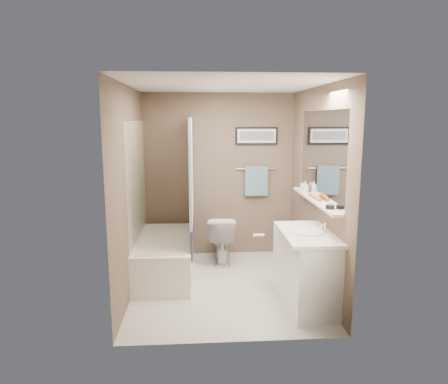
{
  "coord_description": "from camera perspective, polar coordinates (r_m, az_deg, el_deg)",
  "views": [
    {
      "loc": [
        -0.32,
        -4.6,
        2.02
      ],
      "look_at": [
        0.0,
        0.15,
        1.15
      ],
      "focal_mm": 32.0,
      "sensor_mm": 36.0,
      "label": 1
    }
  ],
  "objects": [
    {
      "name": "countertop",
      "position": [
        4.35,
        11.83,
        -5.89
      ],
      "size": [
        0.54,
        0.96,
        0.04
      ],
      "primitive_type": "cube",
      "color": "silver",
      "rests_on": "vanity"
    },
    {
      "name": "ground",
      "position": [
        5.04,
        0.12,
        -13.29
      ],
      "size": [
        2.5,
        2.5,
        0.0
      ],
      "primitive_type": "plane",
      "color": "beige",
      "rests_on": "ground"
    },
    {
      "name": "door",
      "position": [
        3.62,
        10.28,
        -6.21
      ],
      "size": [
        0.8,
        0.02,
        2.0
      ],
      "primitive_type": "cube",
      "color": "silver",
      "rests_on": "wall_front"
    },
    {
      "name": "wall_left",
      "position": [
        4.74,
        -13.03,
        0.11
      ],
      "size": [
        0.04,
        2.5,
        2.4
      ],
      "primitive_type": "cube",
      "color": "brown",
      "rests_on": "ground"
    },
    {
      "name": "candle_bowl_near",
      "position": [
        4.23,
        14.91,
        -2.08
      ],
      "size": [
        0.09,
        0.09,
        0.04
      ],
      "primitive_type": "cylinder",
      "color": "black",
      "rests_on": "shelf"
    },
    {
      "name": "sink_basin",
      "position": [
        4.34,
        11.72,
        -5.54
      ],
      "size": [
        0.34,
        0.34,
        0.01
      ],
      "primitive_type": "cylinder",
      "color": "white",
      "rests_on": "countertop"
    },
    {
      "name": "soap_bottle",
      "position": [
        5.13,
        11.51,
        0.77
      ],
      "size": [
        0.07,
        0.07,
        0.14
      ],
      "primitive_type": "imported",
      "rotation": [
        0.0,
        0.0,
        0.13
      ],
      "color": "#999999",
      "rests_on": "shelf"
    },
    {
      "name": "shelf",
      "position": [
        4.74,
        12.82,
        -1.1
      ],
      "size": [
        0.12,
        1.6,
        0.03
      ],
      "primitive_type": "cube",
      "color": "silver",
      "rests_on": "wall_right"
    },
    {
      "name": "tile_surround",
      "position": [
        5.26,
        -12.22,
        -1.06
      ],
      "size": [
        0.02,
        1.55,
        2.0
      ],
      "primitive_type": "cube",
      "color": "#BFB391",
      "rests_on": "wall_left"
    },
    {
      "name": "art_mat",
      "position": [
        5.89,
        4.7,
        7.99
      ],
      "size": [
        0.56,
        0.0,
        0.2
      ],
      "primitive_type": "cube",
      "color": "white",
      "rests_on": "art_frame"
    },
    {
      "name": "faucet_spout",
      "position": [
        4.39,
        14.26,
        -4.91
      ],
      "size": [
        0.02,
        0.02,
        0.1
      ],
      "primitive_type": "cylinder",
      "color": "silver",
      "rests_on": "countertop"
    },
    {
      "name": "door_handle",
      "position": [
        3.6,
        4.95,
        -6.15
      ],
      "size": [
        0.1,
        0.02,
        0.02
      ],
      "primitive_type": "cylinder",
      "rotation": [
        0.0,
        1.57,
        0.0
      ],
      "color": "silver",
      "rests_on": "door"
    },
    {
      "name": "wall_right",
      "position": [
        4.88,
        12.88,
        0.41
      ],
      "size": [
        0.04,
        2.5,
        2.4
      ],
      "primitive_type": "cube",
      "color": "brown",
      "rests_on": "ground"
    },
    {
      "name": "towel",
      "position": [
        5.93,
        4.63,
        1.6
      ],
      "size": [
        0.34,
        0.05,
        0.44
      ],
      "primitive_type": "cube",
      "color": "#84A9C0",
      "rests_on": "towel_bar"
    },
    {
      "name": "curtain_rod",
      "position": [
        5.1,
        -4.83,
        10.65
      ],
      "size": [
        0.02,
        1.55,
        0.02
      ],
      "primitive_type": "cylinder",
      "rotation": [
        1.57,
        0.0,
        0.0
      ],
      "color": "silver",
      "rests_on": "wall_left"
    },
    {
      "name": "wall_front",
      "position": [
        3.49,
        1.52,
        -3.28
      ],
      "size": [
        2.2,
        0.04,
        2.4
      ],
      "primitive_type": "cube",
      "color": "brown",
      "rests_on": "ground"
    },
    {
      "name": "wall_back",
      "position": [
        5.9,
        -0.7,
        2.37
      ],
      "size": [
        2.2,
        0.04,
        2.4
      ],
      "primitive_type": "cube",
      "color": "brown",
      "rests_on": "ground"
    },
    {
      "name": "ceiling",
      "position": [
        4.63,
        0.13,
        14.81
      ],
      "size": [
        2.2,
        2.5,
        0.04
      ],
      "primitive_type": "cube",
      "color": "white",
      "rests_on": "wall_back"
    },
    {
      "name": "art_frame",
      "position": [
        5.9,
        4.67,
        7.99
      ],
      "size": [
        0.62,
        0.02,
        0.26
      ],
      "primitive_type": "cube",
      "color": "black",
      "rests_on": "wall_back"
    },
    {
      "name": "vanity",
      "position": [
        4.49,
        11.75,
        -11.04
      ],
      "size": [
        0.58,
        0.94,
        0.8
      ],
      "primitive_type": "cube",
      "rotation": [
        0.0,
        0.0,
        0.09
      ],
      "color": "white",
      "rests_on": "ground"
    },
    {
      "name": "faucet_knob",
      "position": [
        4.48,
        13.86,
        -4.83
      ],
      "size": [
        0.05,
        0.05,
        0.05
      ],
      "primitive_type": "sphere",
      "color": "white",
      "rests_on": "countertop"
    },
    {
      "name": "hair_brush_back",
      "position": [
        4.78,
        12.68,
        -0.55
      ],
      "size": [
        0.07,
        0.22,
        0.04
      ],
      "primitive_type": "cylinder",
      "rotation": [
        1.57,
        0.0,
        0.13
      ],
      "color": "#C35F1B",
      "rests_on": "shelf"
    },
    {
      "name": "glass_jar",
      "position": [
        5.21,
        11.28,
        0.71
      ],
      "size": [
        0.08,
        0.08,
        0.1
      ],
      "primitive_type": "cylinder",
      "color": "silver",
      "rests_on": "shelf"
    },
    {
      "name": "bathtub",
      "position": [
        5.33,
        -8.36,
        -9.15
      ],
      "size": [
        0.72,
        1.51,
        0.5
      ],
      "primitive_type": "cube",
      "rotation": [
        0.0,
        0.0,
        -0.01
      ],
      "color": "white",
      "rests_on": "ground"
    },
    {
      "name": "pink_comb",
      "position": [
        4.87,
        12.38,
        -0.56
      ],
      "size": [
        0.05,
        0.16,
        0.01
      ],
      "primitive_type": "cube",
      "rotation": [
        0.0,
        0.0,
        0.1
      ],
      "color": "pink",
      "rests_on": "shelf"
    },
    {
      "name": "art_image",
      "position": [
        5.89,
        4.7,
        7.99
      ],
      "size": [
        0.5,
        0.0,
        0.13
      ],
      "primitive_type": "cube",
      "color": "#595959",
      "rests_on": "art_mat"
    },
    {
      "name": "mirror",
      "position": [
        4.69,
        13.73,
        5.16
      ],
      "size": [
        0.02,
        1.6,
        1.0
      ],
      "primitive_type": "cube",
      "color": "silver",
      "rests_on": "wall_right"
    },
    {
      "name": "curtain_upper",
      "position": [
        5.14,
        -4.72,
        3.39
      ],
      "size": [
        0.03,
        1.45,
        1.28
      ],
      "primitive_type": "cube",
      "color": "white",
      "rests_on": "curtain_rod"
    },
    {
      "name": "tub_rim",
      "position": [
        5.25,
        -8.43,
        -6.58
      ],
      "size": [
        0.56,
        1.36,
        0.02
      ],
      "primitive_type": "cube",
      "color": "silver",
      "rests_on": "bathtub"
    },
    {
      "name": "towel_bar",
      "position": [
        5.93,
        4.63,
        3.35
      ],
      "size": [
        0.6,
        0.02,
        0.02
      ],
      "primitive_type": "cylinder",
      "rotation": [
        0.0,
        1.57,
        0.0
      ],
      "color": "silver",
      "rests_on": "wall_back"
    },
    {
      "name": "toilet",
      "position": [
        5.74,
        -0.31,
        -6.64
      ],
      "size": [
        0.43,
        0.69,
        0.68
      ],
      "primitive_type": "imported",
      "rotation": [
        0.0,
        0.0,
        3.07
      ],
      "color": "silver",
      "rests_on": "ground"
    },
    {
      "name": "curtain_lower",
      "position": [
        5.3,
        -4.59,
        -5.44
      ],
      "size": [
        0.03,
        1.45,
        0.36
      ],
      "primitive_type": "cube",
      "color": "#2A294D",
      "rests_on": "curtain_rod"
    },
    {
      "name": "hair_brush_front",
      "position": [
        4.67,
        13.08,
        -0.82
      ],
      "size": [
        0.06,
        0.22,
        0.04
      ],
      "primitive_type": "cylinder",
      "rotation": [
        1.57,
        0.0,
        0.11
      ],
      "color": "#E0551F",
      "rests_on": "shelf"
    }
  ]
}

